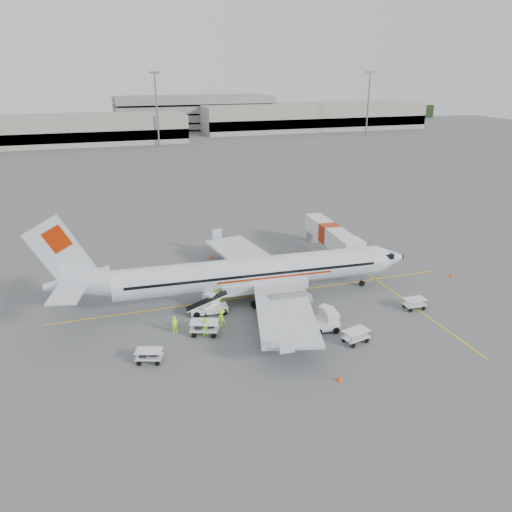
# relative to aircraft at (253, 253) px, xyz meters

# --- Properties ---
(ground) EXTENTS (360.00, 360.00, 0.00)m
(ground) POSITION_rel_aircraft_xyz_m (1.20, 0.55, -5.19)
(ground) COLOR #56595B
(stripe_lead) EXTENTS (44.00, 0.20, 0.01)m
(stripe_lead) POSITION_rel_aircraft_xyz_m (1.20, 0.55, -5.19)
(stripe_lead) COLOR yellow
(stripe_lead) RESTS_ON ground
(stripe_cross) EXTENTS (0.20, 20.00, 0.01)m
(stripe_cross) POSITION_rel_aircraft_xyz_m (15.20, -7.45, -5.19)
(stripe_cross) COLOR yellow
(stripe_cross) RESTS_ON ground
(terminal_west) EXTENTS (110.00, 22.00, 9.00)m
(terminal_west) POSITION_rel_aircraft_xyz_m (-38.80, 130.55, -0.69)
(terminal_west) COLOR gray
(terminal_west) RESTS_ON ground
(terminal_east) EXTENTS (90.00, 26.00, 10.00)m
(terminal_east) POSITION_rel_aircraft_xyz_m (71.20, 145.55, -0.19)
(terminal_east) COLOR gray
(terminal_east) RESTS_ON ground
(parking_garage) EXTENTS (62.00, 24.00, 14.00)m
(parking_garage) POSITION_rel_aircraft_xyz_m (26.20, 160.55, 1.81)
(parking_garage) COLOR slate
(parking_garage) RESTS_ON ground
(treeline) EXTENTS (300.00, 3.00, 6.00)m
(treeline) POSITION_rel_aircraft_xyz_m (1.20, 175.55, -2.19)
(treeline) COLOR black
(treeline) RESTS_ON ground
(mast_center) EXTENTS (3.20, 1.20, 22.00)m
(mast_center) POSITION_rel_aircraft_xyz_m (6.20, 118.55, 5.81)
(mast_center) COLOR slate
(mast_center) RESTS_ON ground
(mast_east) EXTENTS (3.20, 1.20, 22.00)m
(mast_east) POSITION_rel_aircraft_xyz_m (81.20, 118.55, 5.81)
(mast_east) COLOR slate
(mast_east) RESTS_ON ground
(aircraft) EXTENTS (39.14, 31.43, 10.39)m
(aircraft) POSITION_rel_aircraft_xyz_m (0.00, 0.00, 0.00)
(aircraft) COLOR silver
(aircraft) RESTS_ON ground
(jet_bridge) EXTENTS (3.59, 15.77, 4.11)m
(jet_bridge) POSITION_rel_aircraft_xyz_m (13.56, 9.67, -3.14)
(jet_bridge) COLOR white
(jet_bridge) RESTS_ON ground
(belt_loader) EXTENTS (5.07, 2.19, 2.68)m
(belt_loader) POSITION_rel_aircraft_xyz_m (-5.19, -1.87, -3.85)
(belt_loader) COLOR white
(belt_loader) RESTS_ON ground
(tug_fore) EXTENTS (2.56, 2.34, 1.73)m
(tug_fore) POSITION_rel_aircraft_xyz_m (4.61, -7.60, -4.33)
(tug_fore) COLOR white
(tug_fore) RESTS_ON ground
(tug_mid) EXTENTS (2.61, 1.71, 1.89)m
(tug_mid) POSITION_rel_aircraft_xyz_m (4.34, -8.70, -4.25)
(tug_mid) COLOR white
(tug_mid) RESTS_ON ground
(tug_aft) EXTENTS (2.67, 2.43, 1.80)m
(tug_aft) POSITION_rel_aircraft_xyz_m (-5.27, -1.45, -4.30)
(tug_aft) COLOR white
(tug_aft) RESTS_ON ground
(cart_loaded_a) EXTENTS (2.92, 2.30, 1.34)m
(cart_loaded_a) POSITION_rel_aircraft_xyz_m (-6.54, -5.92, -4.53)
(cart_loaded_a) COLOR white
(cart_loaded_a) RESTS_ON ground
(cart_loaded_b) EXTENTS (2.46, 1.90, 1.13)m
(cart_loaded_b) POSITION_rel_aircraft_xyz_m (-11.92, -9.03, -4.63)
(cart_loaded_b) COLOR white
(cart_loaded_b) RESTS_ON ground
(cart_empty_a) EXTENTS (2.58, 1.88, 1.21)m
(cart_empty_a) POSITION_rel_aircraft_xyz_m (5.98, -11.50, -4.59)
(cart_empty_a) COLOR white
(cart_empty_a) RESTS_ON ground
(cart_empty_b) EXTENTS (2.21, 1.34, 1.14)m
(cart_empty_b) POSITION_rel_aircraft_xyz_m (14.90, -7.38, -4.62)
(cart_empty_b) COLOR white
(cart_empty_b) RESTS_ON ground
(cone_nose) EXTENTS (0.41, 0.41, 0.66)m
(cone_nose) POSITION_rel_aircraft_xyz_m (24.07, -1.56, -4.86)
(cone_nose) COLOR #FE520E
(cone_nose) RESTS_ON ground
(cone_port) EXTENTS (0.36, 0.36, 0.58)m
(cone_port) POSITION_rel_aircraft_xyz_m (-1.53, 13.23, -4.90)
(cone_port) COLOR #FE520E
(cone_port) RESTS_ON ground
(cone_stbd) EXTENTS (0.39, 0.39, 0.64)m
(cone_stbd) POSITION_rel_aircraft_xyz_m (1.94, -16.34, -4.87)
(cone_stbd) COLOR #FE520E
(cone_stbd) RESTS_ON ground
(crew_a) EXTENTS (0.72, 0.61, 1.68)m
(crew_a) POSITION_rel_aircraft_xyz_m (-9.06, -4.75, -4.35)
(crew_a) COLOR #9CFD1B
(crew_a) RESTS_ON ground
(crew_b) EXTENTS (1.12, 1.07, 1.82)m
(crew_b) POSITION_rel_aircraft_xyz_m (-3.97, -0.95, -4.28)
(crew_b) COLOR #9CFD1B
(crew_b) RESTS_ON ground
(crew_c) EXTENTS (0.84, 1.21, 1.72)m
(crew_c) POSITION_rel_aircraft_xyz_m (-4.60, -4.79, -4.34)
(crew_c) COLOR #9CFD1B
(crew_c) RESTS_ON ground
(crew_d) EXTENTS (1.10, 0.63, 1.77)m
(crew_d) POSITION_rel_aircraft_xyz_m (-6.46, -6.09, -4.31)
(crew_d) COLOR #9CFD1B
(crew_d) RESTS_ON ground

